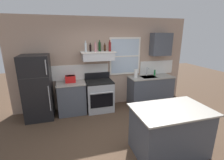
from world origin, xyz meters
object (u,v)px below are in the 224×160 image
bottle_brown_stout (105,48)px  paper_towel_roll (136,73)px  bottle_dark_green_wine (100,47)px  bottle_red_label_wine (110,47)px  dish_soap_bottle (155,73)px  bottle_balsamic_dark (90,48)px  toaster (70,79)px  stove_range (99,95)px  refrigerator (38,88)px  bottle_rose_pink (96,47)px  bottle_clear_tall (86,47)px  kitchen_island (169,131)px

bottle_brown_stout → paper_towel_roll: bearing=-4.8°
bottle_dark_green_wine → bottle_brown_stout: bottle_dark_green_wine is taller
bottle_red_label_wine → paper_towel_roll: 1.17m
bottle_brown_stout → dish_soap_bottle: bottle_brown_stout is taller
bottle_balsamic_dark → toaster: bearing=-174.2°
stove_range → bottle_red_label_wine: (0.34, 0.06, 1.41)m
bottle_balsamic_dark → bottle_brown_stout: size_ratio=1.03×
refrigerator → bottle_brown_stout: (1.86, 0.14, 0.98)m
bottle_rose_pink → stove_range: bearing=-30.9°
bottle_rose_pink → bottle_dark_green_wine: bottle_dark_green_wine is taller
bottle_rose_pink → bottle_red_label_wine: bearing=2.2°
bottle_clear_tall → dish_soap_bottle: (2.21, 0.03, -0.87)m
bottle_rose_pink → bottle_red_label_wine: 0.41m
bottle_balsamic_dark → kitchen_island: size_ratio=0.17×
bottle_brown_stout → bottle_clear_tall: bearing=-179.3°
bottle_dark_green_wine → bottle_brown_stout: 0.15m
refrigerator → bottle_rose_pink: 1.87m
refrigerator → dish_soap_bottle: 3.54m
toaster → kitchen_island: toaster is taller
refrigerator → bottle_brown_stout: bottle_brown_stout is taller
bottle_dark_green_wine → refrigerator: bearing=-174.4°
stove_range → bottle_rose_pink: bearing=149.1°
toaster → stove_range: size_ratio=0.27×
refrigerator → stove_range: size_ratio=1.57×
bottle_balsamic_dark → kitchen_island: bearing=-64.2°
refrigerator → stove_range: (1.65, 0.02, -0.39)m
bottle_rose_pink → dish_soap_bottle: (1.95, 0.10, -0.86)m
bottle_rose_pink → dish_soap_bottle: bottle_rose_pink is taller
paper_towel_roll → bottle_clear_tall: bearing=177.2°
toaster → paper_towel_roll: paper_towel_roll is taller
toaster → bottle_balsamic_dark: (0.60, 0.06, 0.83)m
bottle_clear_tall → dish_soap_bottle: size_ratio=1.67×
bottle_red_label_wine → paper_towel_roll: bottle_red_label_wine is taller
dish_soap_bottle → kitchen_island: dish_soap_bottle is taller
bottle_dark_green_wine → dish_soap_bottle: 2.02m
bottle_brown_stout → paper_towel_roll: 1.25m
stove_range → paper_towel_roll: paper_towel_roll is taller
bottle_clear_tall → bottle_red_label_wine: (0.67, -0.05, 0.00)m
bottle_balsamic_dark → paper_towel_roll: bearing=-4.2°
kitchen_island → bottle_balsamic_dark: bearing=115.8°
refrigerator → bottle_dark_green_wine: (1.71, 0.17, 1.02)m
bottle_rose_pink → bottle_brown_stout: bottle_rose_pink is taller
toaster → bottle_dark_green_wine: bearing=4.4°
stove_range → kitchen_island: 2.34m
bottle_rose_pink → kitchen_island: 2.78m
refrigerator → bottle_red_label_wine: size_ratio=5.49×
dish_soap_bottle → kitchen_island: (-0.97, -2.29, -0.54)m
toaster → bottle_clear_tall: bearing=4.0°
paper_towel_roll → kitchen_island: 2.28m
dish_soap_bottle → bottle_dark_green_wine: bearing=179.8°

